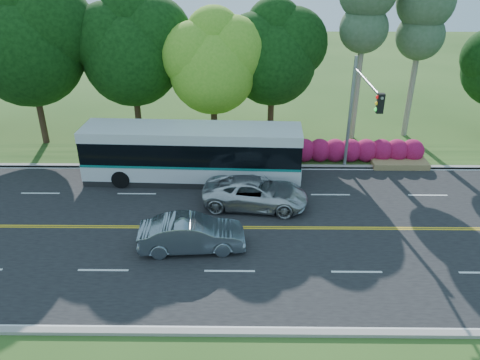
{
  "coord_description": "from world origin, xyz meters",
  "views": [
    {
      "loc": [
        0.12,
        -19.81,
        12.63
      ],
      "look_at": [
        -0.11,
        2.0,
        1.68
      ],
      "focal_mm": 35.0,
      "sensor_mm": 36.0,
      "label": 1
    }
  ],
  "objects_px": {
    "traffic_signal": "(359,105)",
    "suv": "(256,193)",
    "sedan": "(192,234)",
    "transit_bus": "(192,154)"
  },
  "relations": [
    {
      "from": "sedan",
      "to": "suv",
      "type": "relative_size",
      "value": 0.86
    },
    {
      "from": "transit_bus",
      "to": "suv",
      "type": "height_order",
      "value": "transit_bus"
    },
    {
      "from": "sedan",
      "to": "transit_bus",
      "type": "bearing_deg",
      "value": 0.66
    },
    {
      "from": "traffic_signal",
      "to": "sedan",
      "type": "bearing_deg",
      "value": -140.53
    },
    {
      "from": "transit_bus",
      "to": "sedan",
      "type": "xyz_separation_m",
      "value": [
        0.68,
        -7.2,
        -0.84
      ]
    },
    {
      "from": "sedan",
      "to": "suv",
      "type": "distance_m",
      "value": 5.03
    },
    {
      "from": "traffic_signal",
      "to": "transit_bus",
      "type": "height_order",
      "value": "traffic_signal"
    },
    {
      "from": "traffic_signal",
      "to": "sedan",
      "type": "relative_size",
      "value": 1.45
    },
    {
      "from": "traffic_signal",
      "to": "suv",
      "type": "bearing_deg",
      "value": -151.09
    },
    {
      "from": "traffic_signal",
      "to": "transit_bus",
      "type": "bearing_deg",
      "value": -179.85
    }
  ]
}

